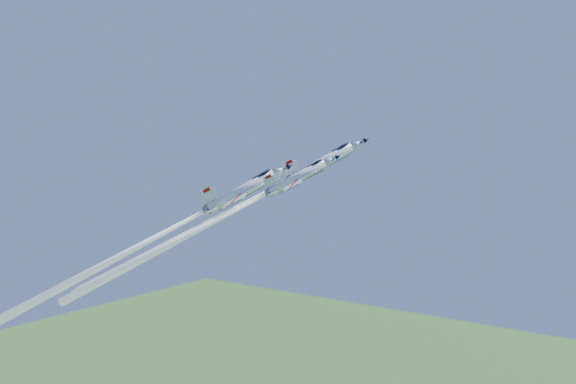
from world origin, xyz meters
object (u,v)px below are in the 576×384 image
Objects in this scene: jet_lead at (227,213)px; jet_left at (211,222)px; jet_slot at (142,244)px; jet_right at (203,228)px.

jet_left is at bearing -154.42° from jet_lead.
jet_lead reaches higher than jet_slot.
jet_right is (0.70, -7.05, -1.81)m from jet_lead.
jet_lead is 1.06× the size of jet_right.
jet_slot is at bearing -88.20° from jet_lead.
jet_left is (-8.51, 4.97, -2.69)m from jet_lead.
jet_lead is 10.22m from jet_left.
jet_lead is 7.31m from jet_right.
jet_right is at bearing 3.31° from jet_left.
jet_left is at bearing 129.89° from jet_slot.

